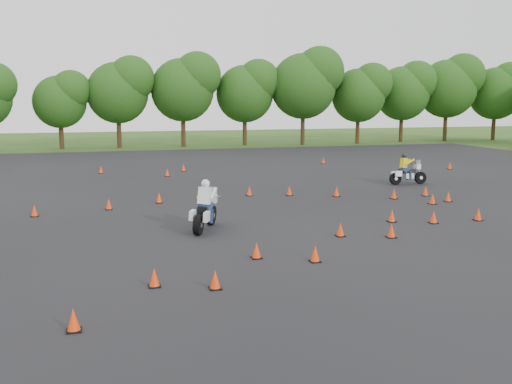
% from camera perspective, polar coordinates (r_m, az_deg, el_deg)
% --- Properties ---
extents(ground, '(140.00, 140.00, 0.00)m').
position_cam_1_polar(ground, '(17.63, 3.53, -5.86)').
color(ground, '#2D5119').
rests_on(ground, ground).
extents(asphalt_pad, '(62.00, 62.00, 0.00)m').
position_cam_1_polar(asphalt_pad, '(23.23, -1.33, -2.15)').
color(asphalt_pad, black).
rests_on(asphalt_pad, ground).
extents(treeline, '(86.82, 32.01, 10.38)m').
position_cam_1_polar(treeline, '(51.82, -7.10, 9.01)').
color(treeline, '#214814').
rests_on(treeline, ground).
extents(traffic_cones, '(36.99, 32.99, 0.45)m').
position_cam_1_polar(traffic_cones, '(23.50, -2.17, -1.47)').
color(traffic_cones, '#F63A0A').
rests_on(traffic_cones, asphalt_pad).
extents(rider_yellow, '(2.18, 0.70, 1.67)m').
position_cam_1_polar(rider_yellow, '(32.19, 15.03, 2.22)').
color(rider_yellow, gold).
rests_on(rider_yellow, ground).
extents(rider_white, '(1.71, 2.45, 1.83)m').
position_cam_1_polar(rider_white, '(20.24, -5.20, -1.24)').
color(rider_white, silver).
rests_on(rider_white, ground).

